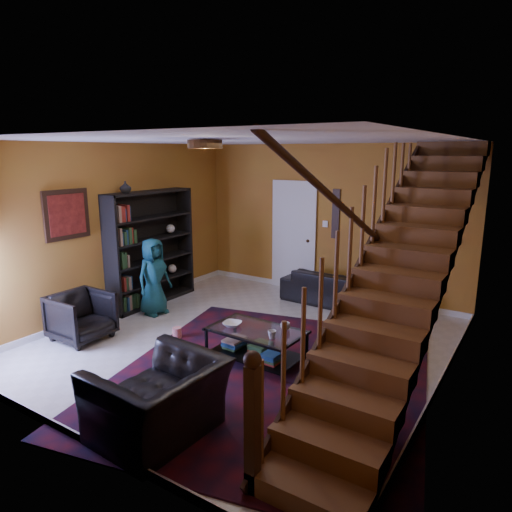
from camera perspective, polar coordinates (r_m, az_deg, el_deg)
The scene contains 21 objects.
floor at distance 6.61m, azimuth -1.34°, elevation -10.77°, with size 5.50×5.50×0.00m, color beige.
room at distance 8.33m, azimuth -3.79°, elevation -5.35°, with size 5.50×5.50×5.50m.
staircase at distance 5.32m, azimuth 17.85°, elevation -1.40°, with size 0.95×5.02×3.18m.
bookshelf at distance 8.25m, azimuth -12.93°, elevation 0.74°, with size 0.35×1.80×2.00m.
door at distance 8.91m, azimuth 4.76°, elevation 2.30°, with size 0.82×0.05×2.05m, color silver.
framed_picture at distance 7.31m, azimuth -22.59°, elevation 4.80°, with size 0.04×0.74×0.74m, color maroon.
wall_hanging at distance 8.47m, azimuth 9.94°, elevation 5.20°, with size 0.14×0.03×0.90m, color black.
ceiling_fixture at distance 5.42m, azimuth -6.40°, elevation 13.72°, with size 0.40×0.40×0.10m, color #3F2814.
rug at distance 5.69m, azimuth 1.77°, elevation -14.80°, with size 3.54×4.05×0.02m, color #4B0D16.
sofa at distance 8.22m, azimuth 10.43°, elevation -4.00°, with size 2.02×0.79×0.59m, color black.
armchair_left at distance 7.06m, azimuth -20.98°, elevation -7.07°, with size 0.74×0.76×0.69m, color black.
armchair_right at distance 4.59m, azimuth -12.10°, elevation -17.28°, with size 1.14×0.99×0.74m, color black.
person_adult_a at distance 8.02m, azimuth 16.10°, elevation -5.11°, with size 0.51×0.33×1.39m, color black.
person_adult_b at distance 8.00m, azimuth 17.43°, elevation -5.95°, with size 0.59×0.46×1.21m, color black.
person_child at distance 7.72m, azimuth -12.68°, elevation -2.52°, with size 0.63×0.41×1.29m, color #175058.
coffee_table at distance 5.94m, azimuth 0.05°, elevation -10.87°, with size 1.21×0.74×0.45m.
cup_a at distance 5.84m, azimuth 3.68°, elevation -8.77°, with size 0.12×0.12×0.10m, color #999999.
cup_b at distance 5.59m, azimuth 2.01°, elevation -9.78°, with size 0.11×0.11×0.10m, color #999999.
bowl at distance 5.96m, azimuth -2.98°, elevation -8.51°, with size 0.23×0.23×0.06m, color #999999.
vase at distance 7.76m, azimuth -16.01°, elevation 8.27°, with size 0.18×0.18×0.19m, color #999999.
popcorn_bucket at distance 6.80m, azimuth -9.85°, elevation -9.41°, with size 0.13×0.13×0.15m, color red.
Camera 1 is at (3.41, -5.00, 2.65)m, focal length 32.00 mm.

